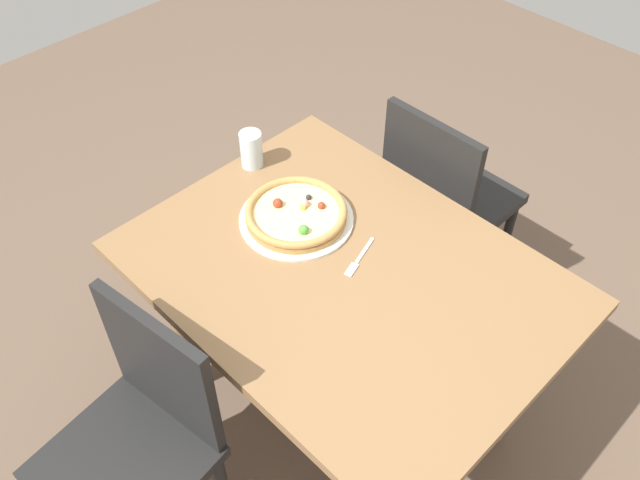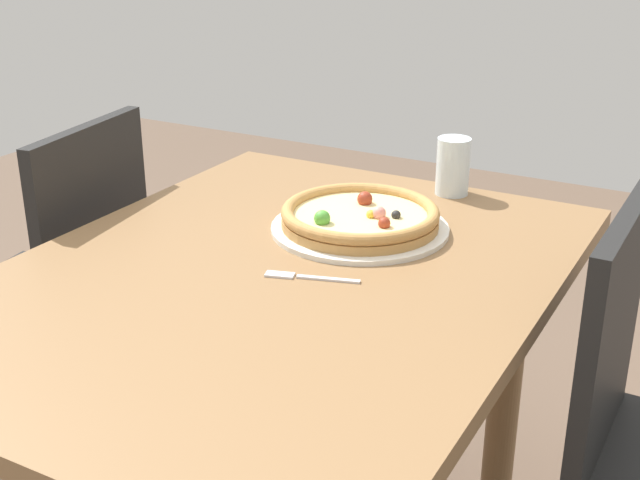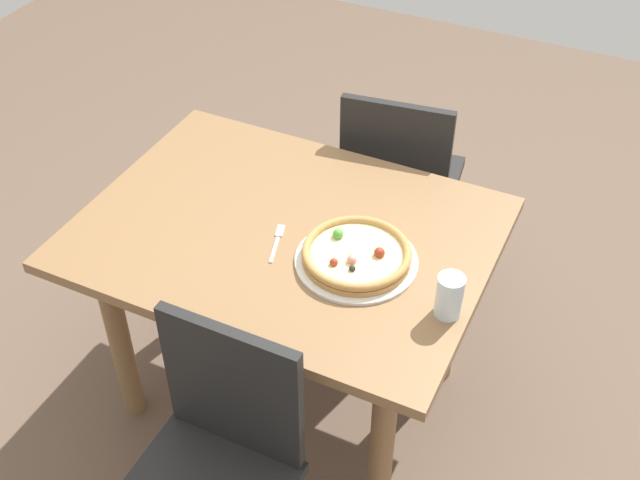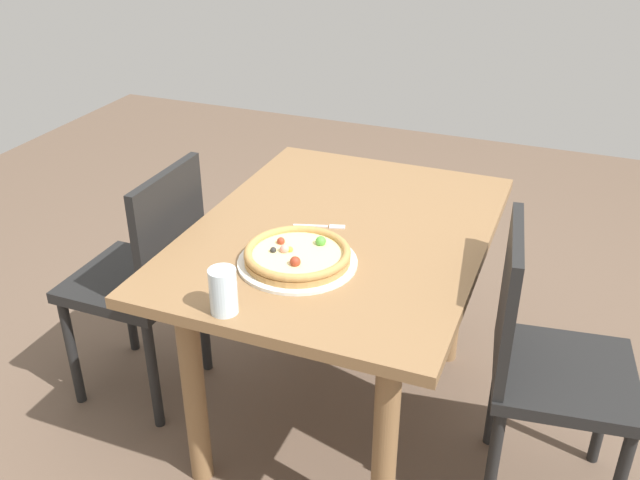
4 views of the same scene
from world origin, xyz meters
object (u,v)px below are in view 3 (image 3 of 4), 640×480
at_px(fork, 277,240).
at_px(drinking_glass, 449,296).
at_px(chair_near, 214,470).
at_px(plate, 356,261).
at_px(pizza, 356,254).
at_px(chair_far, 399,182).
at_px(dining_table, 287,258).

bearing_deg(fork, drinking_glass, -113.71).
bearing_deg(chair_near, fork, -77.69).
bearing_deg(plate, fork, -176.74).
height_order(plate, pizza, pizza).
xyz_separation_m(plate, fork, (-0.24, -0.01, -0.00)).
height_order(chair_near, plate, chair_near).
bearing_deg(chair_far, drinking_glass, -69.33).
distance_m(chair_far, pizza, 0.77).
xyz_separation_m(dining_table, plate, (0.25, -0.04, 0.12)).
xyz_separation_m(chair_far, drinking_glass, (0.42, -0.78, 0.30)).
xyz_separation_m(dining_table, drinking_glass, (0.54, -0.12, 0.18)).
relative_size(pizza, drinking_glass, 2.46).
xyz_separation_m(dining_table, fork, (0.00, -0.06, 0.12)).
height_order(plate, drinking_glass, drinking_glass).
xyz_separation_m(chair_far, pizza, (0.13, -0.71, 0.27)).
bearing_deg(fork, dining_table, -14.34).
height_order(chair_near, pizza, chair_near).
xyz_separation_m(dining_table, chair_near, (0.13, -0.66, -0.12)).
height_order(chair_near, fork, chair_near).
relative_size(dining_table, drinking_glass, 9.59).
bearing_deg(dining_table, chair_far, 80.14).
height_order(dining_table, fork, fork).
bearing_deg(drinking_glass, fork, 173.16).
relative_size(dining_table, chair_far, 1.33).
relative_size(chair_far, fork, 5.54).
bearing_deg(chair_near, plate, -100.06).
xyz_separation_m(chair_far, fork, (-0.11, -0.72, 0.24)).
height_order(plate, fork, plate).
bearing_deg(dining_table, fork, -87.47).
bearing_deg(chair_far, pizza, -87.25).
bearing_deg(pizza, dining_table, 170.27).
xyz_separation_m(chair_far, plate, (0.13, -0.71, 0.24)).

